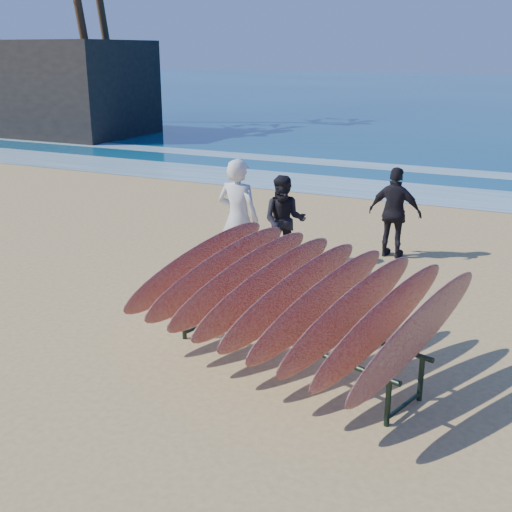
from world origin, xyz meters
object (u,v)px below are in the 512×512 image
object	(u,v)px
building	(45,88)
surfboard_rack	(292,296)
person_dark_a	(284,221)
person_dark_b	(395,213)
person_white	(238,219)

from	to	relation	value
building	surfboard_rack	bearing A→B (deg)	-40.99
building	person_dark_a	bearing A→B (deg)	-36.71
person_dark_a	building	xyz separation A→B (m)	(-16.69, 12.44, 1.18)
person_dark_a	building	size ratio (longest dim) A/B	0.18
person_dark_a	person_dark_b	size ratio (longest dim) A/B	0.96
person_white	person_dark_b	bearing A→B (deg)	-130.42
person_dark_b	building	bearing A→B (deg)	-27.83
person_dark_a	building	distance (m)	20.85
person_white	building	bearing A→B (deg)	-36.72
person_dark_b	building	world-z (taller)	building
building	person_white	bearing A→B (deg)	-39.33
person_dark_a	building	world-z (taller)	building
person_white	person_dark_a	world-z (taller)	person_white
person_dark_b	building	xyz separation A→B (m)	(-18.27, 11.21, 1.15)
person_white	person_dark_a	distance (m)	1.01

